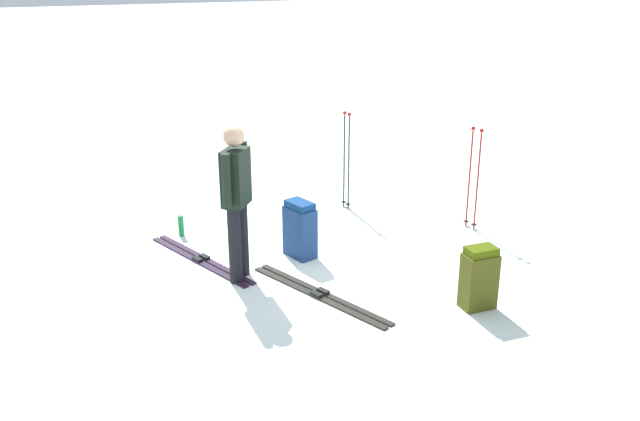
# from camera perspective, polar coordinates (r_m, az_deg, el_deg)

# --- Properties ---
(ground_plane) EXTENTS (80.00, 80.00, 0.00)m
(ground_plane) POSITION_cam_1_polar(r_m,az_deg,el_deg) (7.95, 0.00, -4.73)
(ground_plane) COLOR white
(skier_standing) EXTENTS (0.48, 0.37, 1.70)m
(skier_standing) POSITION_cam_1_polar(r_m,az_deg,el_deg) (7.43, -6.76, 1.23)
(skier_standing) COLOR black
(skier_standing) RESTS_ON ground_plane
(ski_pair_near) EXTENTS (1.77, 0.97, 0.05)m
(ski_pair_near) POSITION_cam_1_polar(r_m,az_deg,el_deg) (7.37, -0.03, -6.78)
(ski_pair_near) COLOR black
(ski_pair_near) RESTS_ON ground_plane
(ski_pair_far) EXTENTS (1.74, 0.91, 0.05)m
(ski_pair_far) POSITION_cam_1_polar(r_m,az_deg,el_deg) (8.26, -9.57, -3.92)
(ski_pair_far) COLOR #28152C
(ski_pair_far) RESTS_ON ground_plane
(backpack_large_dark) EXTENTS (0.43, 0.34, 0.67)m
(backpack_large_dark) POSITION_cam_1_polar(r_m,az_deg,el_deg) (8.15, -1.63, -1.55)
(backpack_large_dark) COLOR navy
(backpack_large_dark) RESTS_ON ground_plane
(backpack_bright) EXTENTS (0.23, 0.34, 0.65)m
(backpack_bright) POSITION_cam_1_polar(r_m,az_deg,el_deg) (7.18, 12.69, -5.35)
(backpack_bright) COLOR #464611
(backpack_bright) RESTS_ON ground_plane
(ski_poles_planted_near) EXTENTS (0.20, 0.11, 1.32)m
(ski_poles_planted_near) POSITION_cam_1_polar(r_m,az_deg,el_deg) (9.06, 12.31, 2.96)
(ski_poles_planted_near) COLOR maroon
(ski_poles_planted_near) RESTS_ON ground_plane
(ski_poles_planted_far) EXTENTS (0.17, 0.10, 1.34)m
(ski_poles_planted_far) POSITION_cam_1_polar(r_m,az_deg,el_deg) (9.57, 2.15, 4.46)
(ski_poles_planted_far) COLOR #1F262A
(ski_poles_planted_far) RESTS_ON ground_plane
(thermos_bottle) EXTENTS (0.07, 0.07, 0.26)m
(thermos_bottle) POSITION_cam_1_polar(r_m,az_deg,el_deg) (8.96, -11.13, -1.23)
(thermos_bottle) COLOR #187935
(thermos_bottle) RESTS_ON ground_plane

